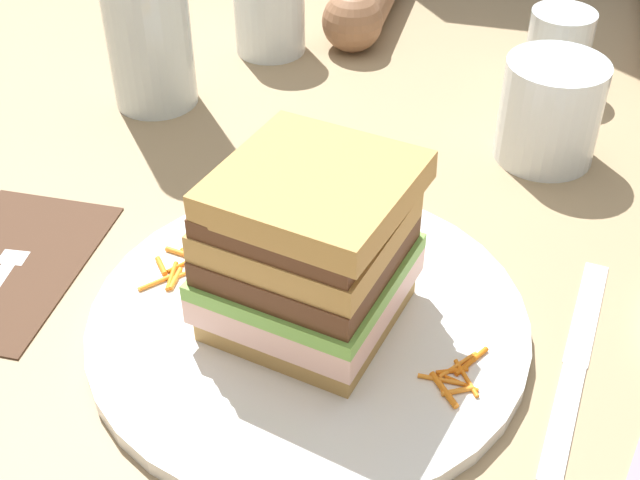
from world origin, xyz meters
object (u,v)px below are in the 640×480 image
object	(u,v)px
knife	(575,366)
empty_tumbler_0	(269,7)
juice_glass	(549,117)
sandwich	(309,250)
napkin_dark	(8,264)
empty_tumbler_1	(558,51)
main_plate	(308,322)

from	to	relation	value
knife	empty_tumbler_0	xyz separation A→B (m)	(-0.32, 0.38, 0.05)
juice_glass	sandwich	bearing A→B (deg)	-118.43
napkin_dark	empty_tumbler_0	xyz separation A→B (m)	(0.08, 0.38, 0.05)
napkin_dark	knife	world-z (taller)	same
sandwich	empty_tumbler_1	xyz separation A→B (m)	(0.14, 0.38, -0.03)
juice_glass	empty_tumbler_0	world-z (taller)	empty_tumbler_0
main_plate	napkin_dark	distance (m)	0.23
knife	main_plate	bearing A→B (deg)	-176.88
sandwich	juice_glass	size ratio (longest dim) A/B	1.58
main_plate	napkin_dark	bearing A→B (deg)	178.54
main_plate	juice_glass	distance (m)	0.29
empty_tumbler_0	empty_tumbler_1	size ratio (longest dim) A/B	1.23
sandwich	empty_tumbler_1	bearing A→B (deg)	69.90
napkin_dark	juice_glass	size ratio (longest dim) A/B	1.90
napkin_dark	juice_glass	xyz separation A→B (m)	(0.36, 0.25, 0.04)
sandwich	napkin_dark	world-z (taller)	sandwich
sandwich	knife	xyz separation A→B (m)	(0.17, 0.01, -0.07)
knife	empty_tumbler_1	size ratio (longest dim) A/B	2.61
sandwich	juice_glass	xyz separation A→B (m)	(0.14, 0.25, -0.03)
main_plate	knife	distance (m)	0.17
sandwich	juice_glass	distance (m)	0.29
empty_tumbler_1	main_plate	bearing A→B (deg)	-110.22
sandwich	empty_tumbler_1	size ratio (longest dim) A/B	1.80
knife	juice_glass	distance (m)	0.25
knife	napkin_dark	bearing A→B (deg)	-179.48
main_plate	juice_glass	bearing A→B (deg)	61.40
sandwich	main_plate	bearing A→B (deg)	162.93
napkin_dark	juice_glass	world-z (taller)	juice_glass
sandwich	napkin_dark	distance (m)	0.24
main_plate	knife	size ratio (longest dim) A/B	1.44
sandwich	napkin_dark	bearing A→B (deg)	178.48
sandwich	knife	distance (m)	0.18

